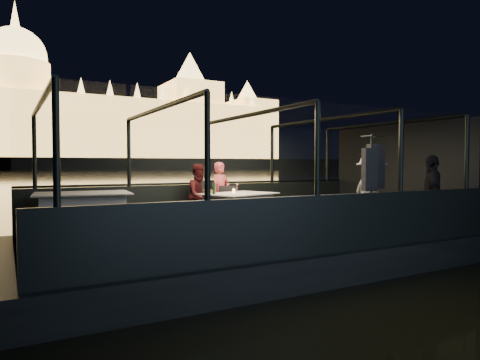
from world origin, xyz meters
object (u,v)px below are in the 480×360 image
person_woman_coral (221,192)px  wine_bottle (214,187)px  dining_table_aft (83,219)px  person_man_maroon (200,192)px  passenger_stripe (372,192)px  chair_port_right (232,206)px  coat_stand (371,190)px  dining_table_central (239,211)px  passenger_dark (432,191)px  chair_port_left (209,206)px

person_woman_coral → wine_bottle: (-0.61, -0.93, 0.17)m
dining_table_aft → person_man_maroon: (2.50, 0.53, 0.36)m
person_woman_coral → passenger_stripe: passenger_stripe is taller
chair_port_right → coat_stand: (1.37, -2.70, 0.45)m
person_man_maroon → wine_bottle: bearing=-106.3°
person_woman_coral → person_man_maroon: 0.53m
dining_table_central → dining_table_aft: 3.04m
person_woman_coral → passenger_stripe: size_ratio=0.90×
chair_port_right → person_man_maroon: 0.77m
person_woman_coral → person_man_maroon: person_woman_coral is taller
dining_table_aft → passenger_dark: 6.51m
dining_table_aft → wine_bottle: wine_bottle is taller
chair_port_left → coat_stand: size_ratio=0.52×
passenger_dark → wine_bottle: bearing=-79.6°
person_man_maroon → wine_bottle: 0.91m
coat_stand → person_man_maroon: (-1.97, 3.07, -0.15)m
coat_stand → chair_port_right: bearing=116.8°
passenger_dark → person_man_maroon: bearing=-89.3°
passenger_stripe → wine_bottle: bearing=66.8°
coat_stand → wine_bottle: (-2.05, 2.18, 0.02)m
coat_stand → wine_bottle: bearing=133.2°
person_man_maroon → wine_bottle: (-0.08, -0.89, 0.17)m
chair_port_left → person_woman_coral: (0.36, 0.16, 0.30)m
chair_port_right → passenger_stripe: passenger_stripe is taller
chair_port_right → person_woman_coral: (-0.08, 0.41, 0.30)m
wine_bottle → passenger_dark: bearing=-33.5°
passenger_dark → wine_bottle: 4.19m
person_woman_coral → person_man_maroon: (-0.53, -0.04, 0.00)m
dining_table_aft → coat_stand: bearing=-29.5°
passenger_dark → wine_bottle: passenger_dark is taller
person_man_maroon → passenger_dark: passenger_dark is taller
person_man_maroon → wine_bottle: person_man_maroon is taller
dining_table_central → coat_stand: coat_stand is taller
chair_port_right → wine_bottle: wine_bottle is taller
passenger_stripe → dining_table_aft: bearing=80.5°
person_man_maroon → passenger_dark: bearing=-54.4°
chair_port_right → wine_bottle: 0.98m
dining_table_central → dining_table_aft: bearing=174.7°
dining_table_central → person_woman_coral: 0.93m
chair_port_right → passenger_stripe: 2.96m
dining_table_aft → person_woman_coral: person_woman_coral is taller
dining_table_central → person_woman_coral: size_ratio=1.02×
person_woman_coral → wine_bottle: size_ratio=5.11×
chair_port_left → dining_table_central: bearing=-78.9°
passenger_stripe → chair_port_left: bearing=54.0°
chair_port_right → chair_port_left: bearing=167.2°
chair_port_left → coat_stand: bearing=-74.5°
chair_port_left → person_woman_coral: person_woman_coral is taller
dining_table_central → passenger_dark: size_ratio=0.94×
chair_port_left → chair_port_right: (0.44, -0.25, 0.00)m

